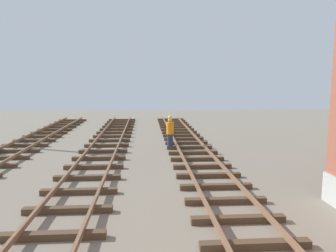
% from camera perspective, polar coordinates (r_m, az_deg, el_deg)
% --- Properties ---
extents(track_worker_foreground, '(0.40, 0.40, 1.87)m').
position_cam_1_polar(track_worker_foreground, '(17.73, 0.36, -1.15)').
color(track_worker_foreground, '#262D4C').
rests_on(track_worker_foreground, ground).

